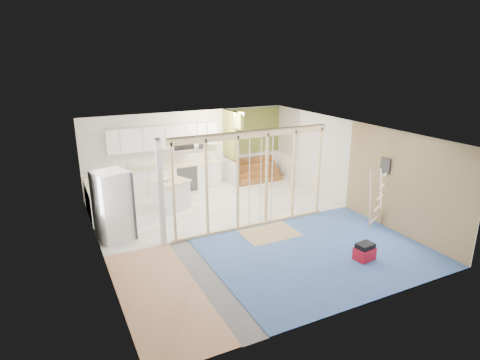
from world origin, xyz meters
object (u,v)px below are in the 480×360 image
toolbox (365,252)px  ladder (376,198)px  fridge (113,206)px  island (171,195)px

toolbox → ladder: (1.47, 1.24, 0.64)m
fridge → toolbox: bearing=-53.0°
island → toolbox: island is taller
fridge → toolbox: fridge is taller
island → ladder: bearing=-62.8°
fridge → island: (1.84, 1.35, -0.43)m
fridge → island: fridge is taller
island → toolbox: (2.92, -4.92, -0.25)m
fridge → ladder: (6.23, -2.33, -0.04)m
island → ladder: ladder is taller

